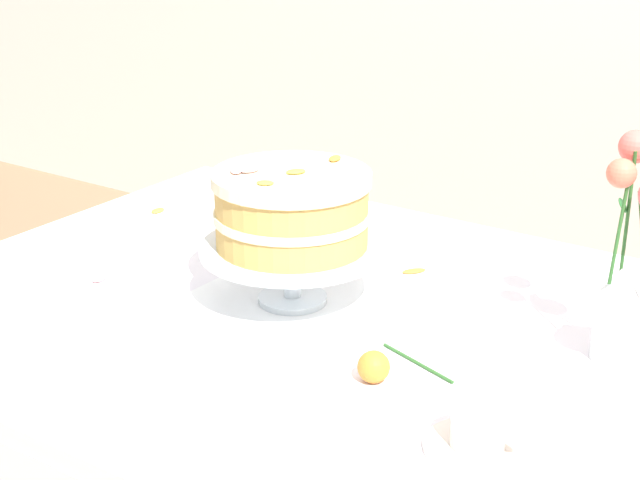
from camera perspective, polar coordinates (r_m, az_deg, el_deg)
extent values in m
cube|color=white|center=(1.56, 1.11, -4.90)|extent=(1.40, 1.00, 0.03)
cylinder|color=brown|center=(2.33, -5.92, -5.89)|extent=(0.06, 0.06, 0.71)
cube|color=white|center=(1.59, -1.64, -3.61)|extent=(0.33, 0.33, 0.00)
cylinder|color=silver|center=(1.59, -1.64, -3.40)|extent=(0.11, 0.11, 0.01)
cylinder|color=silver|center=(1.57, -1.65, -1.99)|extent=(0.03, 0.03, 0.07)
cylinder|color=silver|center=(1.56, -1.67, -0.52)|extent=(0.29, 0.29, 0.01)
cylinder|color=tan|center=(1.55, -1.68, 0.43)|extent=(0.24, 0.24, 0.04)
cylinder|color=beige|center=(1.54, -1.69, 1.42)|extent=(0.24, 0.24, 0.01)
cylinder|color=tan|center=(1.53, -1.70, 2.41)|extent=(0.24, 0.24, 0.04)
cylinder|color=beige|center=(1.52, -1.72, 3.52)|extent=(0.25, 0.25, 0.02)
ellipsoid|color=yellow|center=(1.52, -1.34, 3.95)|extent=(0.03, 0.04, 0.01)
ellipsoid|color=pink|center=(1.52, -4.03, 4.01)|extent=(0.03, 0.03, 0.01)
ellipsoid|color=pink|center=(1.52, -4.81, 3.98)|extent=(0.04, 0.04, 0.01)
ellipsoid|color=orange|center=(1.58, 0.85, 4.69)|extent=(0.03, 0.04, 0.01)
ellipsoid|color=yellow|center=(1.46, -3.15, 3.28)|extent=(0.03, 0.03, 0.00)
cylinder|color=silver|center=(1.47, 16.46, -5.19)|extent=(0.06, 0.06, 0.08)
cone|color=silver|center=(1.44, 16.74, -2.71)|extent=(0.09, 0.09, 0.06)
cylinder|color=#2D6028|center=(1.42, 17.17, 1.43)|extent=(0.01, 0.03, 0.18)
sphere|color=#E8685C|center=(1.41, 17.56, 5.10)|extent=(0.05, 0.05, 0.05)
ellipsoid|color=#236B2D|center=(1.42, 16.90, 1.91)|extent=(0.03, 0.05, 0.02)
cylinder|color=#2D6028|center=(1.40, 16.71, 0.60)|extent=(0.01, 0.02, 0.16)
sphere|color=#EA7155|center=(1.37, 16.83, 3.66)|extent=(0.04, 0.04, 0.04)
cylinder|color=silver|center=(1.24, 8.96, -11.60)|extent=(0.13, 0.13, 0.01)
cylinder|color=silver|center=(1.22, 9.04, -10.42)|extent=(0.07, 0.07, 0.05)
torus|color=silver|center=(1.21, 10.93, -10.86)|extent=(0.03, 0.01, 0.03)
cylinder|color=#2D6028|center=(1.42, 5.58, -7.00)|extent=(0.14, 0.05, 0.01)
sphere|color=orange|center=(1.36, 3.08, -7.24)|extent=(0.04, 0.04, 0.04)
ellipsoid|color=orange|center=(1.72, 5.38, -1.77)|extent=(0.04, 0.05, 0.01)
ellipsoid|color=pink|center=(1.73, -12.45, -2.10)|extent=(0.04, 0.05, 0.01)
ellipsoid|color=yellow|center=(2.03, -9.24, 1.68)|extent=(0.02, 0.04, 0.01)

